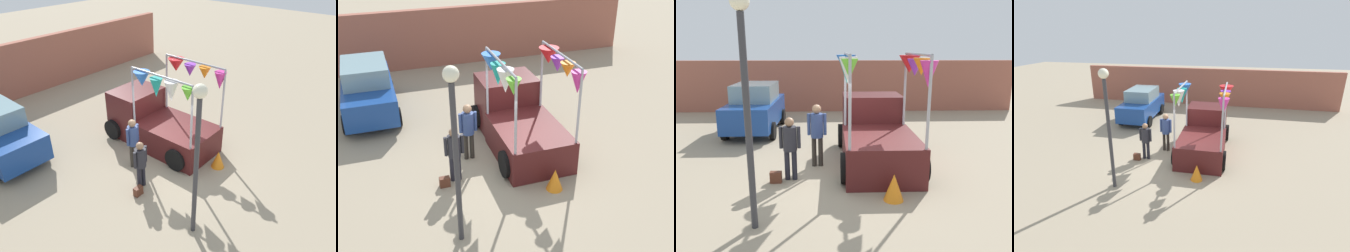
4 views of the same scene
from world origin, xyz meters
TOP-DOWN VIEW (x-y plane):
  - ground_plane at (0.00, 0.00)m, footprint 60.00×60.00m
  - vendor_truck at (0.83, 1.19)m, footprint 2.51×4.06m
  - parked_car at (-3.42, 4.75)m, footprint 1.88×4.00m
  - person_customer at (-1.47, -0.26)m, footprint 0.53×0.34m
  - person_vendor at (-0.85, 0.69)m, footprint 0.53×0.34m
  - handbag at (-1.82, -0.46)m, footprint 0.28×0.16m
  - street_lamp at (-1.87, -2.52)m, footprint 0.32×0.32m
  - brick_boundary_wall at (0.00, 8.92)m, footprint 18.00×0.36m
  - folded_kite_bundle_tangerine at (0.90, -1.51)m, footprint 0.61×0.61m

SIDE VIEW (x-z plane):
  - ground_plane at x=0.00m, z-range 0.00..0.00m
  - handbag at x=-1.82m, z-range 0.00..0.28m
  - folded_kite_bundle_tangerine at x=0.90m, z-range 0.00..0.60m
  - vendor_truck at x=0.83m, z-range -0.65..2.46m
  - parked_car at x=-3.42m, z-range 0.00..1.88m
  - person_customer at x=-1.47m, z-range 0.16..1.76m
  - person_vendor at x=-0.85m, z-range 0.19..1.93m
  - brick_boundary_wall at x=0.00m, z-range 0.00..2.60m
  - street_lamp at x=-1.87m, z-range 0.61..4.73m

